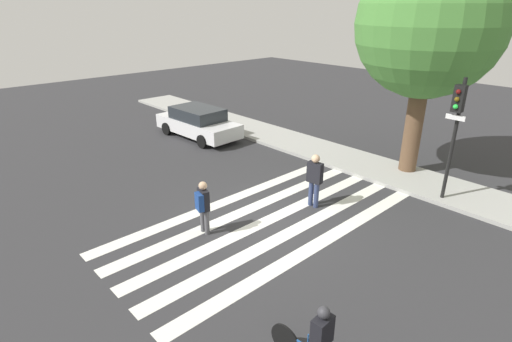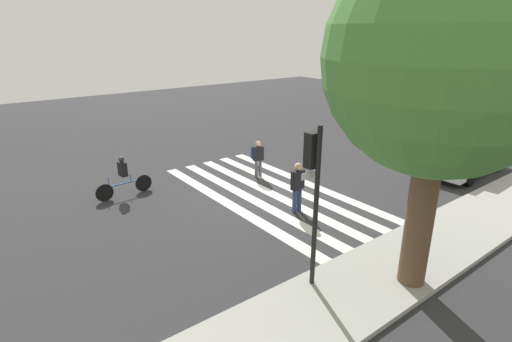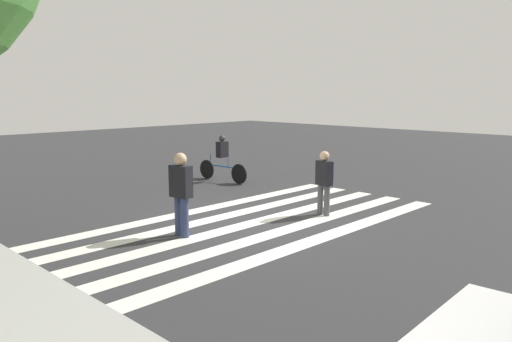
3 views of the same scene
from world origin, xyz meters
The scene contains 5 objects.
ground_plane centered at (0.00, 0.00, 0.00)m, with size 60.00×60.00×0.00m, color #2D2D30.
crosswalk_stripes centered at (0.00, 0.00, 0.00)m, with size 4.33×10.00×0.01m.
pedestrian_adult_yellow_jacket centered at (0.33, 1.88, 1.04)m, with size 0.54×0.29×1.84m.
pedestrian_child_with_backpack centered at (-0.75, -1.84, 0.97)m, with size 0.50×0.46×1.65m.
cyclist_far_lane centered at (4.74, -3.28, 0.87)m, with size 2.28×0.41×1.63m.
Camera 3 is at (-8.20, 8.30, 3.14)m, focal length 35.00 mm.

